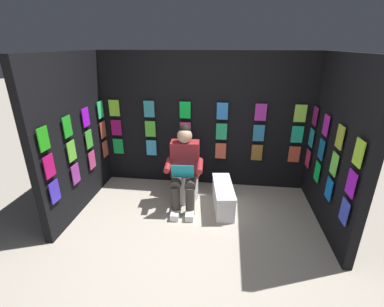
% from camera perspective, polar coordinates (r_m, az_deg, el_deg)
% --- Properties ---
extents(ground_plane, '(30.00, 30.00, 0.00)m').
position_cam_1_polar(ground_plane, '(3.27, -0.71, -20.62)').
color(ground_plane, '#B2A899').
extents(display_wall_back, '(3.37, 0.14, 2.13)m').
position_cam_1_polar(display_wall_back, '(4.36, 2.50, 6.68)').
color(display_wall_back, black).
rests_on(display_wall_back, ground).
extents(display_wall_left, '(0.14, 1.76, 2.13)m').
position_cam_1_polar(display_wall_left, '(3.71, 28.03, 1.27)').
color(display_wall_left, black).
rests_on(display_wall_left, ground).
extents(display_wall_right, '(0.14, 1.76, 2.13)m').
position_cam_1_polar(display_wall_right, '(4.01, -23.56, 3.44)').
color(display_wall_right, black).
rests_on(display_wall_right, ground).
extents(toilet, '(0.41, 0.56, 0.77)m').
position_cam_1_polar(toilet, '(4.15, -1.25, -5.03)').
color(toilet, white).
rests_on(toilet, ground).
extents(person_reading, '(0.54, 0.70, 1.19)m').
position_cam_1_polar(person_reading, '(3.83, -1.62, -2.92)').
color(person_reading, maroon).
rests_on(person_reading, ground).
extents(comic_longbox_near, '(0.36, 0.82, 0.37)m').
position_cam_1_polar(comic_longbox_near, '(3.96, 6.51, -8.98)').
color(comic_longbox_near, silver).
rests_on(comic_longbox_near, ground).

